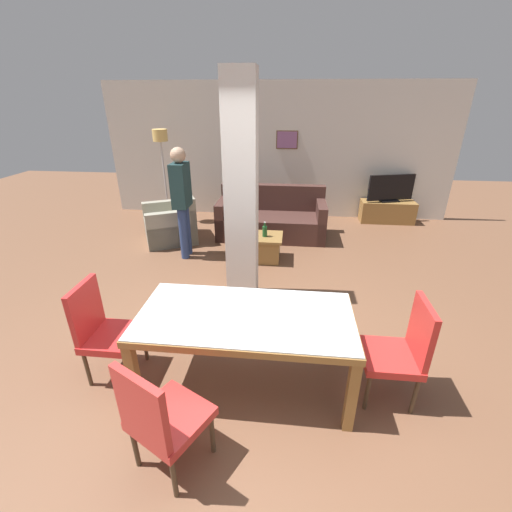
% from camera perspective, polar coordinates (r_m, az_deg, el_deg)
% --- Properties ---
extents(ground_plane, '(18.00, 18.00, 0.00)m').
position_cam_1_polar(ground_plane, '(3.39, -1.61, -20.16)').
color(ground_plane, brown).
extents(back_wall, '(7.20, 0.09, 2.70)m').
position_cam_1_polar(back_wall, '(7.46, 3.58, 16.92)').
color(back_wall, silver).
rests_on(back_wall, ground_plane).
extents(divider_pillar, '(0.37, 0.33, 2.70)m').
position_cam_1_polar(divider_pillar, '(4.07, -2.44, 10.01)').
color(divider_pillar, silver).
rests_on(divider_pillar, ground_plane).
extents(dining_table, '(1.83, 0.89, 0.75)m').
position_cam_1_polar(dining_table, '(2.99, -1.75, -12.00)').
color(dining_table, olive).
rests_on(dining_table, ground_plane).
extents(dining_chair_head_right, '(0.46, 0.46, 0.95)m').
position_cam_1_polar(dining_chair_head_right, '(3.19, 23.10, -13.99)').
color(dining_chair_head_right, red).
rests_on(dining_chair_head_right, ground_plane).
extents(dining_chair_near_left, '(0.62, 0.62, 0.95)m').
position_cam_1_polar(dining_chair_near_left, '(2.55, -15.63, -24.36)').
color(dining_chair_near_left, red).
rests_on(dining_chair_near_left, ground_plane).
extents(dining_chair_head_left, '(0.46, 0.46, 0.95)m').
position_cam_1_polar(dining_chair_head_left, '(3.45, -24.16, -10.88)').
color(dining_chair_head_left, red).
rests_on(dining_chair_head_left, ground_plane).
extents(sofa, '(1.96, 0.89, 0.90)m').
position_cam_1_polar(sofa, '(6.45, 2.60, 6.03)').
color(sofa, '#452924').
rests_on(sofa, ground_plane).
extents(armchair, '(1.15, 1.15, 0.84)m').
position_cam_1_polar(armchair, '(6.42, -13.80, 5.12)').
color(armchair, gray).
rests_on(armchair, ground_plane).
extents(coffee_table, '(0.74, 0.52, 0.41)m').
position_cam_1_polar(coffee_table, '(5.49, 0.49, 1.49)').
color(coffee_table, olive).
rests_on(coffee_table, ground_plane).
extents(bottle, '(0.07, 0.07, 0.24)m').
position_cam_1_polar(bottle, '(5.36, 1.48, 4.20)').
color(bottle, '#194C23').
rests_on(bottle, coffee_table).
extents(tv_stand, '(1.08, 0.40, 0.44)m').
position_cam_1_polar(tv_stand, '(7.69, 20.99, 6.91)').
color(tv_stand, olive).
rests_on(tv_stand, ground_plane).
extents(tv_screen, '(0.95, 0.31, 0.55)m').
position_cam_1_polar(tv_screen, '(7.57, 21.56, 10.41)').
color(tv_screen, black).
rests_on(tv_screen, tv_stand).
extents(floor_lamp, '(0.28, 0.28, 1.84)m').
position_cam_1_polar(floor_lamp, '(7.19, -15.53, 17.26)').
color(floor_lamp, '#B7B7BC').
rests_on(floor_lamp, ground_plane).
extents(standing_person, '(0.23, 0.38, 1.74)m').
position_cam_1_polar(standing_person, '(5.47, -12.28, 9.72)').
color(standing_person, navy).
rests_on(standing_person, ground_plane).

